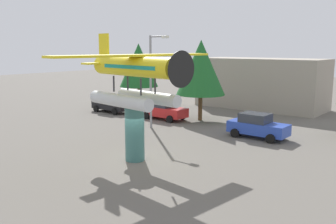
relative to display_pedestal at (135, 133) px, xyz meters
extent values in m
plane|color=#605B54|center=(0.00, 0.00, -1.60)|extent=(140.00, 140.00, 0.00)
cylinder|color=#386B66|center=(0.00, 0.00, 0.00)|extent=(1.10, 1.10, 3.20)
cylinder|color=silver|center=(-0.12, -0.99, 1.95)|extent=(4.85, 1.28, 0.70)
cylinder|color=#333338|center=(1.13, -0.64, 2.75)|extent=(0.11, 0.11, 0.90)
cylinder|color=#333338|center=(-1.25, -0.35, 2.75)|extent=(0.11, 0.11, 0.90)
cylinder|color=silver|center=(0.12, 0.99, 1.95)|extent=(4.85, 1.28, 0.70)
cylinder|color=#333338|center=(1.25, 0.35, 2.75)|extent=(0.11, 0.11, 0.90)
cylinder|color=#333338|center=(-1.13, 0.64, 2.75)|extent=(0.11, 0.11, 0.90)
cylinder|color=yellow|center=(0.00, 0.00, 3.75)|extent=(6.29, 1.84, 1.10)
cube|color=teal|center=(0.20, -0.02, 3.75)|extent=(4.45, 1.66, 0.20)
cone|color=#262628|center=(3.23, -0.39, 3.75)|extent=(0.80, 0.96, 0.88)
cylinder|color=black|center=(3.62, -0.44, 3.75)|extent=(0.26, 1.79, 1.80)
cube|color=yellow|center=(0.40, -0.05, 4.36)|extent=(2.35, 10.46, 0.12)
cube|color=yellow|center=(-2.78, 0.34, 3.85)|extent=(1.03, 2.86, 0.10)
cube|color=yellow|center=(-2.78, 0.34, 4.95)|extent=(0.91, 0.23, 1.30)
cube|color=black|center=(-12.97, 10.07, -0.88)|extent=(4.20, 1.70, 0.80)
cube|color=#2D333D|center=(-13.22, 10.07, -0.16)|extent=(2.00, 1.56, 0.64)
cylinder|color=black|center=(-11.62, 9.17, -1.28)|extent=(0.64, 0.22, 0.64)
cylinder|color=black|center=(-11.62, 10.97, -1.28)|extent=(0.64, 0.22, 0.64)
cylinder|color=black|center=(-14.32, 9.17, -1.28)|extent=(0.64, 0.22, 0.64)
cylinder|color=black|center=(-14.32, 10.97, -1.28)|extent=(0.64, 0.22, 0.64)
cube|color=red|center=(-6.48, 10.47, -0.88)|extent=(4.20, 1.70, 0.80)
cube|color=#2D333D|center=(-6.73, 10.47, -0.16)|extent=(2.00, 1.56, 0.64)
cylinder|color=black|center=(-5.13, 9.57, -1.28)|extent=(0.64, 0.22, 0.64)
cylinder|color=black|center=(-5.13, 11.37, -1.28)|extent=(0.64, 0.22, 0.64)
cylinder|color=black|center=(-7.83, 9.57, -1.28)|extent=(0.64, 0.22, 0.64)
cylinder|color=black|center=(-7.83, 11.37, -1.28)|extent=(0.64, 0.22, 0.64)
cube|color=#2847B7|center=(3.11, 9.36, -0.88)|extent=(4.20, 1.70, 0.80)
cube|color=#2D333D|center=(2.86, 9.36, -0.16)|extent=(2.00, 1.56, 0.64)
cylinder|color=black|center=(4.46, 8.46, -1.28)|extent=(0.64, 0.22, 0.64)
cylinder|color=black|center=(4.46, 10.26, -1.28)|extent=(0.64, 0.22, 0.64)
cylinder|color=black|center=(1.76, 8.46, -1.28)|extent=(0.64, 0.22, 0.64)
cylinder|color=black|center=(1.76, 10.26, -1.28)|extent=(0.64, 0.22, 0.64)
cylinder|color=gray|center=(-5.16, 7.17, 2.05)|extent=(0.18, 0.18, 7.30)
cylinder|color=gray|center=(-4.36, 7.17, 5.60)|extent=(1.60, 0.12, 0.12)
cube|color=silver|center=(-3.66, 7.17, 5.55)|extent=(0.50, 0.28, 0.20)
cube|color=#9E9384|center=(-2.73, 22.00, 1.02)|extent=(13.13, 5.45, 5.24)
cylinder|color=brown|center=(-13.92, 15.04, -0.55)|extent=(0.36, 0.36, 2.11)
cone|color=#1E6028|center=(-13.92, 15.04, 2.86)|extent=(4.23, 4.23, 4.70)
cylinder|color=brown|center=(-3.79, 12.19, -0.46)|extent=(0.36, 0.36, 2.29)
cone|color=#1E6028|center=(-3.79, 12.19, 3.06)|extent=(4.27, 4.27, 4.75)
camera|label=1|loc=(14.39, -14.72, 4.80)|focal=39.67mm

